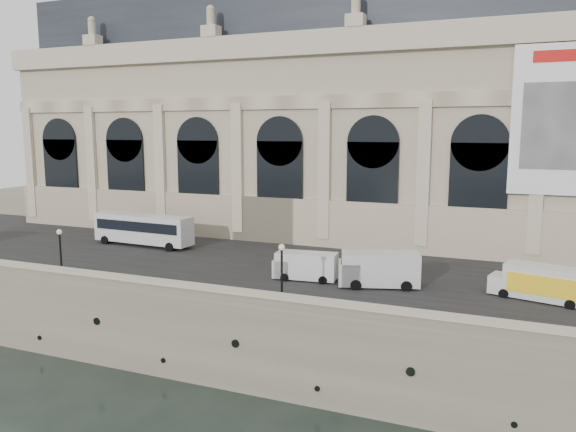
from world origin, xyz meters
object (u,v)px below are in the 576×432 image
Objects in this scene: lamp_left at (61,255)px; box_truck at (539,283)px; van_c at (375,269)px; bus_left at (143,228)px; van_b at (303,266)px; lamp_right at (282,275)px.

box_truck is at bearing 13.47° from lamp_left.
van_c is 0.99× the size of box_truck.
bus_left is 21.35m from van_b.
box_truck is at bearing -7.56° from bus_left.
lamp_right is (1.01, -6.76, 1.00)m from van_b.
lamp_left is at bearing -157.99° from van_b.
bus_left is at bearing 162.90° from van_b.
lamp_left is at bearing -166.53° from box_truck.
lamp_left is at bearing -178.06° from lamp_right.
van_b is 1.27× the size of lamp_left.
bus_left is 2.16× the size of van_b.
bus_left is 25.06m from lamp_right.
box_truck is (17.70, 1.22, 0.12)m from van_b.
lamp_left reaches higher than box_truck.
van_b is 19.81m from lamp_left.
box_truck is at bearing 3.94° from van_b.
van_b is 0.80× the size of van_c.
van_b is 0.80× the size of box_truck.
van_b is at bearing -176.06° from box_truck.
bus_left reaches higher than van_b.
van_c is (5.98, 0.18, 0.24)m from van_b.
van_c is 1.52× the size of lamp_right.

